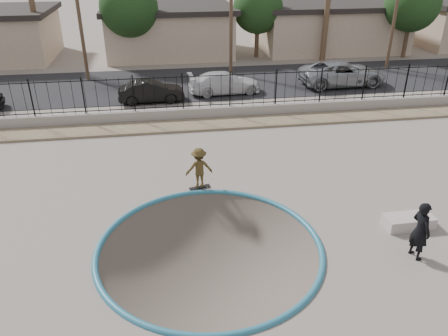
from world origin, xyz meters
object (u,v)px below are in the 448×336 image
at_px(car_c, 225,83).
at_px(skater, 199,170).
at_px(videographer, 420,230).
at_px(concrete_ledge, 409,221).
at_px(skateboard, 200,187).
at_px(car_d, 342,73).
at_px(car_b, 151,91).

bearing_deg(car_c, skater, 162.08).
bearing_deg(videographer, concrete_ledge, -33.84).
distance_m(skater, skateboard, 0.73).
xyz_separation_m(skater, car_d, (10.67, 12.28, 0.02)).
distance_m(videographer, concrete_ledge, 1.75).
distance_m(car_b, car_d, 12.52).
xyz_separation_m(car_b, car_d, (12.41, 1.60, 0.16)).
relative_size(skateboard, concrete_ledge, 0.53).
xyz_separation_m(concrete_ledge, car_b, (-8.29, 14.24, 0.46)).
relative_size(skater, car_c, 0.35).
bearing_deg(car_d, car_b, 94.90).
xyz_separation_m(skateboard, car_d, (10.67, 12.28, 0.76)).
distance_m(car_b, car_c, 4.65).
height_order(skater, car_c, skater).
bearing_deg(car_b, concrete_ledge, -151.86).
bearing_deg(concrete_ledge, car_c, 103.80).
height_order(skateboard, car_d, car_d).
height_order(skater, car_d, car_d).
bearing_deg(skater, videographer, 133.94).
bearing_deg(skater, concrete_ledge, 145.65).
relative_size(concrete_ledge, car_c, 0.36).
height_order(skateboard, concrete_ledge, concrete_ledge).
xyz_separation_m(skater, concrete_ledge, (6.55, -3.56, -0.59)).
bearing_deg(car_c, car_d, -90.74).
xyz_separation_m(videographer, car_c, (-3.15, 16.78, -0.24)).
xyz_separation_m(skateboard, videographer, (5.94, -5.03, 0.87)).
relative_size(concrete_ledge, car_b, 0.42).
bearing_deg(car_c, skateboard, 162.08).
bearing_deg(videographer, skater, 38.45).
distance_m(skateboard, car_c, 12.09).
relative_size(skater, videographer, 0.86).
height_order(skateboard, videographer, videographer).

